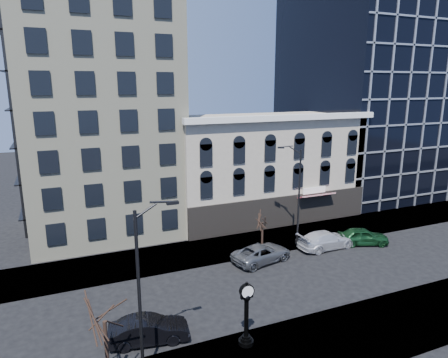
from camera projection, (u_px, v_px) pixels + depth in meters
name	position (u px, v px, depth m)	size (l,w,h in m)	color
ground	(220.00, 295.00, 30.34)	(160.00, 160.00, 0.00)	black
sidewalk_far	(188.00, 254.00, 37.50)	(160.00, 6.00, 0.12)	gray
cream_tower	(94.00, 47.00, 40.49)	(15.90, 15.40, 42.50)	beige
victorian_row	(262.00, 167.00, 47.74)	(22.60, 11.19, 12.50)	#B8AC97
glass_office	(369.00, 96.00, 57.94)	(20.00, 20.15, 28.00)	black
street_clock	(246.00, 316.00, 23.99)	(0.94, 0.94, 4.16)	black
street_lamp_near	(151.00, 245.00, 20.01)	(2.61, 0.40, 10.08)	black
street_lamp_far	(292.00, 169.00, 38.00)	(2.46, 1.26, 10.07)	black
bare_tree_near	(103.00, 306.00, 19.87)	(3.62, 3.62, 6.21)	#312118
bare_tree_far	(263.00, 217.00, 38.36)	(2.34, 2.34, 4.02)	#312118
car_near_b	(149.00, 330.00, 24.63)	(1.72, 4.93, 1.63)	black
car_far_a	(262.00, 253.00, 35.89)	(2.62, 5.68, 1.58)	#595B60
car_far_b	(326.00, 240.00, 38.82)	(2.39, 5.87, 1.70)	silver
car_far_c	(363.00, 236.00, 39.75)	(1.99, 4.94, 1.68)	#143F1E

